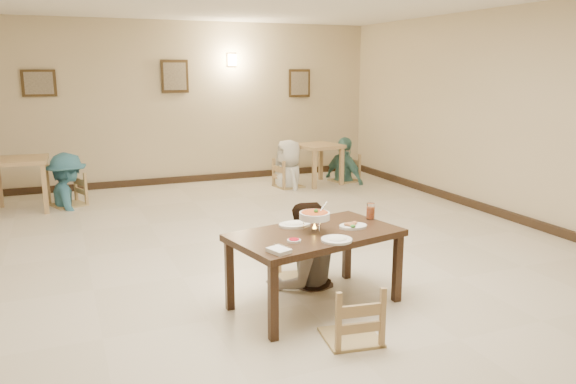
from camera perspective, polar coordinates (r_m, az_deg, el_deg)
name	(u,v)px	position (r m, az deg, el deg)	size (l,w,h in m)	color
floor	(262,266)	(6.27, -2.62, -7.55)	(10.00, 10.00, 0.00)	beige
wall_back	(170,104)	(10.75, -11.89, 8.76)	(10.00, 10.00, 0.00)	beige
wall_right	(547,118)	(8.18, 24.84, 6.80)	(10.00, 10.00, 0.00)	beige
baseboard_back	(174,180)	(10.91, -11.52, 1.19)	(8.00, 0.06, 0.12)	black
baseboard_right	(535,224)	(8.40, 23.81, -3.00)	(0.06, 10.00, 0.12)	black
picture_a	(39,83)	(10.51, -23.98, 10.08)	(0.55, 0.04, 0.45)	#372714
picture_b	(175,76)	(10.71, -11.43, 11.45)	(0.50, 0.04, 0.60)	#372714
picture_c	(299,83)	(11.47, 1.17, 10.99)	(0.45, 0.04, 0.55)	#372714
wall_sconce	(232,60)	(10.98, -5.72, 13.21)	(0.16, 0.05, 0.22)	#FFD88C
main_table	(315,240)	(5.09, 2.78, -4.94)	(1.64, 1.14, 0.70)	#372316
chair_far	(300,238)	(5.74, 1.21, -4.65)	(0.43, 0.43, 0.92)	tan
chair_near	(352,285)	(4.54, 6.54, -9.37)	(0.44, 0.44, 0.93)	tan
main_diner	(304,202)	(5.56, 1.62, -1.05)	(0.82, 0.64, 1.69)	gray
curry_warmer	(315,216)	(5.04, 2.72, -2.45)	(0.31, 0.28, 0.25)	silver
rice_plate_far	(295,224)	(5.25, 0.69, -3.30)	(0.31, 0.31, 0.07)	white
rice_plate_near	(337,239)	(4.82, 4.96, -4.83)	(0.27, 0.27, 0.06)	white
fried_plate	(353,225)	(5.23, 6.62, -3.40)	(0.27, 0.27, 0.06)	white
chili_dish	(294,240)	(4.78, 0.62, -4.94)	(0.12, 0.12, 0.02)	white
napkin_cutlery	(279,250)	(4.51, -0.92, -5.94)	(0.21, 0.29, 0.03)	white
drink_glass	(371,212)	(5.53, 8.38, -1.99)	(0.08, 0.08, 0.16)	white
bg_table_left	(20,168)	(9.45, -25.61, 2.25)	(0.84, 0.84, 0.81)	tan
bg_table_right	(318,152)	(10.53, 3.05, 4.11)	(0.90, 0.90, 0.76)	tan
bg_chair_lr	(66,175)	(9.53, -21.59, 1.60)	(0.47, 0.47, 0.99)	tan
bg_chair_rl	(289,161)	(10.29, 0.06, 3.20)	(0.46, 0.46, 0.98)	tan
bg_chair_rr	(345,156)	(10.87, 5.77, 3.67)	(0.47, 0.47, 0.99)	tan
bg_diner_b	(64,153)	(9.48, -21.76, 3.70)	(1.09, 0.63, 1.69)	teal
bg_diner_c	(289,140)	(10.23, 0.06, 5.32)	(0.85, 0.56, 1.75)	silver
bg_diner_d	(345,137)	(10.82, 5.81, 5.56)	(1.00, 0.42, 1.71)	#538F86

